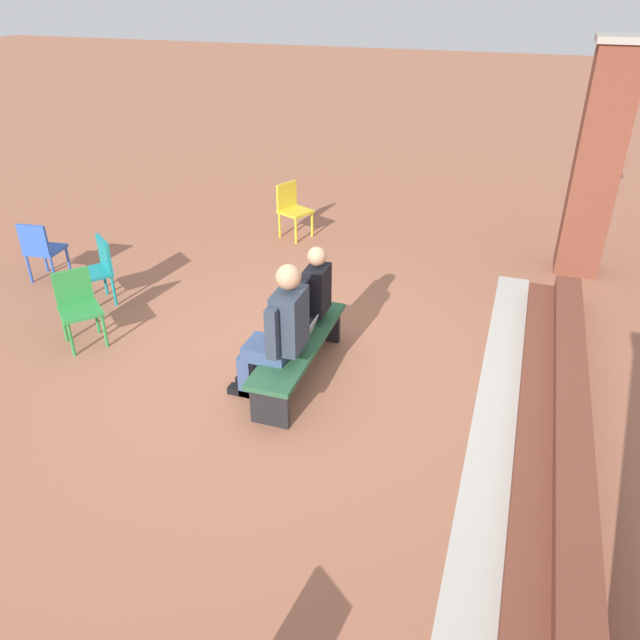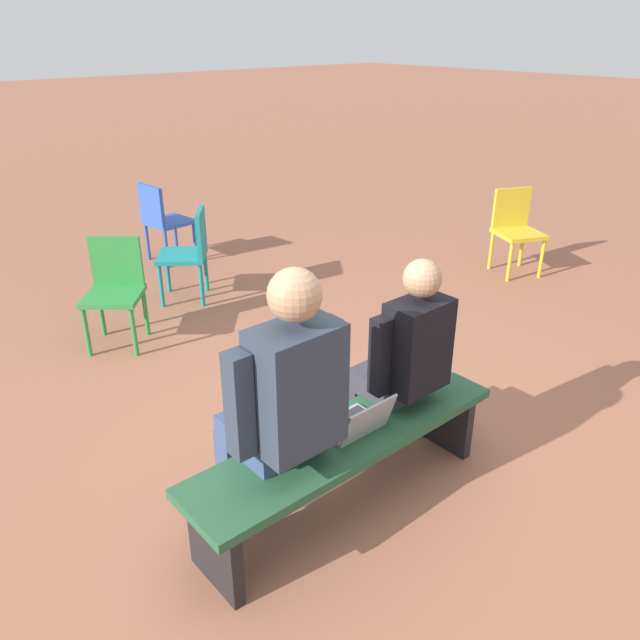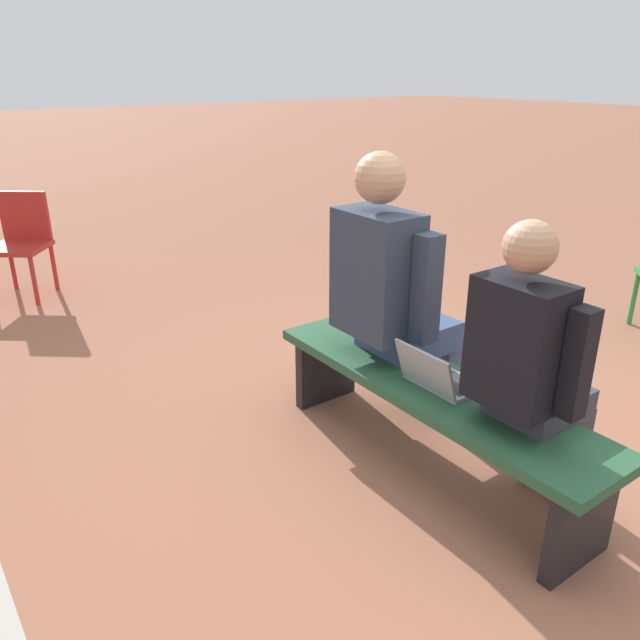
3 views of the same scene
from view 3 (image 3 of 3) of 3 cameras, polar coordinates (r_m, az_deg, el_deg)
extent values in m
plane|color=#9E6047|center=(3.17, 13.88, -12.61)|extent=(60.00, 60.00, 0.00)
cube|color=#285638|center=(2.90, 10.08, -6.02)|extent=(1.80, 0.44, 0.05)
cube|color=black|center=(2.63, 22.77, -16.73)|extent=(0.06, 0.37, 0.40)
cube|color=black|center=(3.53, 0.56, -4.36)|extent=(0.06, 0.37, 0.40)
cube|color=#383842|center=(2.73, 19.37, -7.05)|extent=(0.30, 0.36, 0.12)
cube|color=#383842|center=(2.96, 22.00, -11.24)|extent=(0.10, 0.11, 0.45)
cube|color=black|center=(3.11, 22.03, -13.88)|extent=(0.10, 0.21, 0.06)
cube|color=#383842|center=(3.03, 19.46, -10.04)|extent=(0.10, 0.11, 0.45)
cube|color=black|center=(3.17, 19.59, -12.68)|extent=(0.10, 0.21, 0.06)
cube|color=black|center=(2.44, 17.61, -2.09)|extent=(0.34, 0.21, 0.50)
cube|color=#195133|center=(2.54, 19.04, -2.20)|extent=(0.04, 0.01, 0.30)
cube|color=black|center=(2.40, 22.49, -3.76)|extent=(0.08, 0.09, 0.42)
cube|color=black|center=(2.61, 14.71, -0.59)|extent=(0.08, 0.09, 0.42)
sphere|color=tan|center=(2.32, 18.66, 6.34)|extent=(0.20, 0.20, 0.20)
cube|color=#384C75|center=(3.20, 8.11, -1.30)|extent=(0.36, 0.42, 0.15)
cube|color=#384C75|center=(3.40, 11.53, -5.43)|extent=(0.12, 0.13, 0.45)
cube|color=black|center=(3.54, 12.00, -7.84)|extent=(0.12, 0.25, 0.07)
cube|color=#384C75|center=(3.52, 9.28, -4.31)|extent=(0.12, 0.13, 0.45)
cube|color=black|center=(3.65, 9.81, -6.69)|extent=(0.12, 0.25, 0.07)
cube|color=#2D3847|center=(2.92, 5.19, 4.26)|extent=(0.40, 0.25, 0.59)
cube|color=#2D3847|center=(2.81, 9.69, 2.79)|extent=(0.09, 0.11, 0.50)
cube|color=#2D3847|center=(3.16, 3.20, 5.28)|extent=(0.09, 0.11, 0.50)
sphere|color=tan|center=(2.82, 5.51, 12.82)|extent=(0.23, 0.23, 0.23)
cube|color=#9EA0A5|center=(2.87, 11.42, -5.56)|extent=(0.32, 0.22, 0.02)
cube|color=#2D2D33|center=(2.88, 11.58, -5.29)|extent=(0.29, 0.15, 0.00)
cube|color=#9EA0A5|center=(2.73, 9.55, -4.45)|extent=(0.32, 0.07, 0.19)
cube|color=#33519E|center=(2.74, 9.67, -4.40)|extent=(0.28, 0.06, 0.17)
cube|color=red|center=(5.63, -25.88, 5.97)|extent=(0.59, 0.59, 0.04)
cube|color=red|center=(5.74, -25.39, 8.62)|extent=(0.28, 0.34, 0.40)
cylinder|color=red|center=(5.45, -24.67, 3.26)|extent=(0.04, 0.04, 0.40)
cylinder|color=red|center=(5.92, -26.29, 4.38)|extent=(0.04, 0.04, 0.40)
cylinder|color=red|center=(5.75, -23.14, 4.44)|extent=(0.04, 0.04, 0.40)
cylinder|color=#2D893D|center=(5.11, 26.75, 1.75)|extent=(0.04, 0.04, 0.40)
camera|label=1|loc=(7.02, -42.45, 33.29)|focal=35.00mm
camera|label=2|loc=(3.57, -40.32, 26.28)|focal=35.00mm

